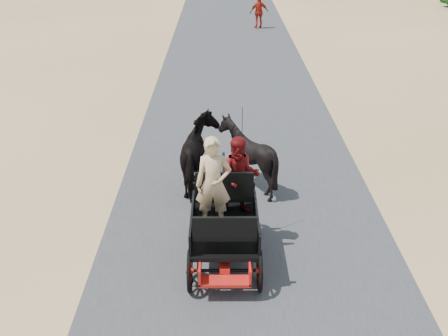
{
  "coord_description": "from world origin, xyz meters",
  "views": [
    {
      "loc": [
        -0.54,
        -11.46,
        6.28
      ],
      "look_at": [
        -0.48,
        -0.84,
        1.2
      ],
      "focal_mm": 45.0,
      "sensor_mm": 36.0,
      "label": 1
    }
  ],
  "objects_px": {
    "horse_right": "(247,156)",
    "pedestrian": "(259,12)",
    "horse_left": "(200,156)",
    "carriage": "(224,244)"
  },
  "relations": [
    {
      "from": "carriage",
      "to": "pedestrian",
      "type": "xyz_separation_m",
      "value": [
        1.98,
        21.63,
        0.5
      ]
    },
    {
      "from": "carriage",
      "to": "horse_left",
      "type": "xyz_separation_m",
      "value": [
        -0.55,
        3.0,
        0.49
      ]
    },
    {
      "from": "carriage",
      "to": "horse_left",
      "type": "relative_size",
      "value": 1.2
    },
    {
      "from": "horse_left",
      "to": "pedestrian",
      "type": "relative_size",
      "value": 1.16
    },
    {
      "from": "pedestrian",
      "to": "horse_left",
      "type": "bearing_deg",
      "value": 66.05
    },
    {
      "from": "horse_right",
      "to": "pedestrian",
      "type": "xyz_separation_m",
      "value": [
        1.43,
        18.63,
        0.01
      ]
    },
    {
      "from": "carriage",
      "to": "horse_right",
      "type": "relative_size",
      "value": 1.41
    },
    {
      "from": "carriage",
      "to": "pedestrian",
      "type": "bearing_deg",
      "value": 84.77
    },
    {
      "from": "carriage",
      "to": "horse_left",
      "type": "distance_m",
      "value": 3.09
    },
    {
      "from": "horse_right",
      "to": "pedestrian",
      "type": "bearing_deg",
      "value": -94.39
    }
  ]
}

